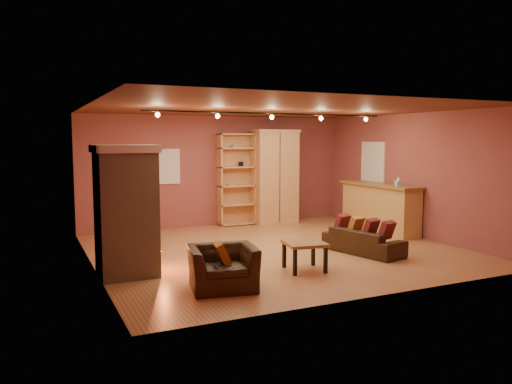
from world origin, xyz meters
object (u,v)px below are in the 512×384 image
bar_counter (380,207)px  loveseat (363,236)px  bookcase (235,179)px  armoire (274,177)px  fireplace (126,210)px  armchair (223,260)px  coffee_table (305,246)px

bar_counter → loveseat: size_ratio=1.43×
bookcase → loveseat: 4.29m
bookcase → armoire: size_ratio=0.96×
loveseat → bar_counter: bearing=-59.1°
armoire → loveseat: (-0.05, -3.90, -0.90)m
fireplace → armchair: bearing=-51.0°
armoire → coffee_table: (-1.75, -4.54, -0.82)m
bookcase → coffee_table: bearing=-98.5°
bookcase → loveseat: bookcase is taller
bookcase → bar_counter: size_ratio=0.97×
fireplace → loveseat: 4.53m
bookcase → armchair: bookcase is taller
bookcase → coffee_table: (-0.71, -4.73, -0.78)m
coffee_table → armchair: bearing=-166.6°
fireplace → loveseat: fireplace is taller
bar_counter → bookcase: bearing=139.7°
armchair → coffee_table: (1.63, 0.39, -0.01)m
fireplace → bookcase: bearing=47.1°
armoire → loveseat: 4.00m
fireplace → bar_counter: size_ratio=0.87×
armchair → coffee_table: size_ratio=1.45×
fireplace → coffee_table: bearing=-19.9°
fireplace → armchair: (1.13, -1.39, -0.63)m
fireplace → loveseat: size_ratio=1.25×
loveseat → coffee_table: (-1.70, -0.64, 0.08)m
coffee_table → bookcase: bearing=81.5°
bookcase → loveseat: (0.99, -4.09, -0.86)m
fireplace → bar_counter: 6.41m
armoire → armchair: 6.03m
armoire → armchair: armoire is taller
armoire → bookcase: bearing=169.7°
bar_counter → coffee_table: 4.22m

